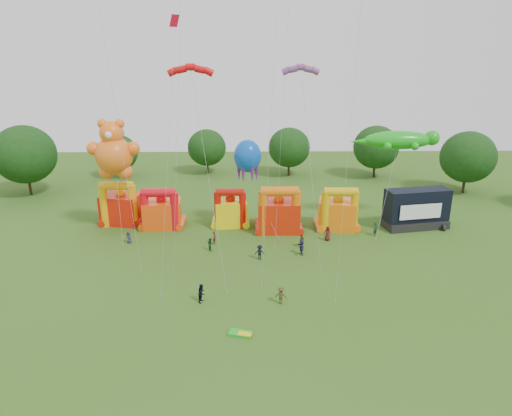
{
  "coord_description": "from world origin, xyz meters",
  "views": [
    {
      "loc": [
        0.02,
        -32.85,
        23.36
      ],
      "look_at": [
        0.88,
        18.0,
        6.07
      ],
      "focal_mm": 32.0,
      "sensor_mm": 36.0,
      "label": 1
    }
  ],
  "objects_px": {
    "spectator_0": "(129,237)",
    "bouncy_castle_0": "(121,207)",
    "stage_trailer": "(416,209)",
    "octopus_kite": "(258,191)",
    "bouncy_castle_2": "(231,211)",
    "teddy_bear_kite": "(115,169)",
    "gecko_kite": "(389,181)",
    "spectator_4": "(302,241)"
  },
  "relations": [
    {
      "from": "teddy_bear_kite",
      "to": "spectator_0",
      "type": "distance_m",
      "value": 9.15
    },
    {
      "from": "stage_trailer",
      "to": "spectator_0",
      "type": "xyz_separation_m",
      "value": [
        -39.05,
        -5.08,
        -1.91
      ]
    },
    {
      "from": "teddy_bear_kite",
      "to": "octopus_kite",
      "type": "distance_m",
      "value": 18.96
    },
    {
      "from": "teddy_bear_kite",
      "to": "spectator_4",
      "type": "distance_m",
      "value": 25.98
    },
    {
      "from": "spectator_0",
      "to": "bouncy_castle_2",
      "type": "bearing_deg",
      "value": 44.88
    },
    {
      "from": "octopus_kite",
      "to": "bouncy_castle_2",
      "type": "bearing_deg",
      "value": 148.84
    },
    {
      "from": "spectator_4",
      "to": "octopus_kite",
      "type": "bearing_deg",
      "value": -101.2
    },
    {
      "from": "octopus_kite",
      "to": "spectator_0",
      "type": "bearing_deg",
      "value": -167.35
    },
    {
      "from": "bouncy_castle_2",
      "to": "octopus_kite",
      "type": "height_order",
      "value": "octopus_kite"
    },
    {
      "from": "spectator_0",
      "to": "stage_trailer",
      "type": "bearing_deg",
      "value": 27.14
    },
    {
      "from": "bouncy_castle_2",
      "to": "octopus_kite",
      "type": "bearing_deg",
      "value": -31.16
    },
    {
      "from": "stage_trailer",
      "to": "teddy_bear_kite",
      "type": "height_order",
      "value": "teddy_bear_kite"
    },
    {
      "from": "stage_trailer",
      "to": "spectator_4",
      "type": "relative_size",
      "value": 5.29
    },
    {
      "from": "spectator_0",
      "to": "bouncy_castle_0",
      "type": "bearing_deg",
      "value": 130.04
    },
    {
      "from": "spectator_4",
      "to": "spectator_0",
      "type": "bearing_deg",
      "value": -60.17
    },
    {
      "from": "teddy_bear_kite",
      "to": "spectator_4",
      "type": "height_order",
      "value": "teddy_bear_kite"
    },
    {
      "from": "teddy_bear_kite",
      "to": "gecko_kite",
      "type": "xyz_separation_m",
      "value": [
        36.62,
        1.28,
        -2.21
      ]
    },
    {
      "from": "bouncy_castle_2",
      "to": "gecko_kite",
      "type": "bearing_deg",
      "value": -3.4
    },
    {
      "from": "stage_trailer",
      "to": "spectator_4",
      "type": "xyz_separation_m",
      "value": [
        -16.82,
        -6.83,
        -1.81
      ]
    },
    {
      "from": "bouncy_castle_0",
      "to": "gecko_kite",
      "type": "relative_size",
      "value": 0.49
    },
    {
      "from": "gecko_kite",
      "to": "spectator_4",
      "type": "height_order",
      "value": "gecko_kite"
    },
    {
      "from": "bouncy_castle_0",
      "to": "teddy_bear_kite",
      "type": "bearing_deg",
      "value": -77.59
    },
    {
      "from": "teddy_bear_kite",
      "to": "octopus_kite",
      "type": "relative_size",
      "value": 1.23
    },
    {
      "from": "bouncy_castle_2",
      "to": "teddy_bear_kite",
      "type": "height_order",
      "value": "teddy_bear_kite"
    },
    {
      "from": "gecko_kite",
      "to": "octopus_kite",
      "type": "xyz_separation_m",
      "value": [
        -17.94,
        -1.03,
        -0.98
      ]
    },
    {
      "from": "spectator_0",
      "to": "gecko_kite",
      "type": "bearing_deg",
      "value": 27.59
    },
    {
      "from": "stage_trailer",
      "to": "gecko_kite",
      "type": "xyz_separation_m",
      "value": [
        -4.3,
        -0.29,
        4.11
      ]
    },
    {
      "from": "stage_trailer",
      "to": "spectator_0",
      "type": "distance_m",
      "value": 39.43
    },
    {
      "from": "stage_trailer",
      "to": "octopus_kite",
      "type": "bearing_deg",
      "value": -176.62
    },
    {
      "from": "teddy_bear_kite",
      "to": "gecko_kite",
      "type": "height_order",
      "value": "teddy_bear_kite"
    },
    {
      "from": "bouncy_castle_0",
      "to": "spectator_0",
      "type": "relative_size",
      "value": 4.2
    },
    {
      "from": "stage_trailer",
      "to": "spectator_4",
      "type": "distance_m",
      "value": 18.24
    },
    {
      "from": "octopus_kite",
      "to": "spectator_4",
      "type": "xyz_separation_m",
      "value": [
        5.42,
        -5.52,
        -4.95
      ]
    },
    {
      "from": "bouncy_castle_0",
      "to": "octopus_kite",
      "type": "height_order",
      "value": "octopus_kite"
    },
    {
      "from": "teddy_bear_kite",
      "to": "gecko_kite",
      "type": "distance_m",
      "value": 36.71
    },
    {
      "from": "bouncy_castle_2",
      "to": "spectator_0",
      "type": "distance_m",
      "value": 14.41
    },
    {
      "from": "gecko_kite",
      "to": "bouncy_castle_2",
      "type": "bearing_deg",
      "value": 176.6
    },
    {
      "from": "stage_trailer",
      "to": "bouncy_castle_0",
      "type": "bearing_deg",
      "value": 176.92
    },
    {
      "from": "bouncy_castle_2",
      "to": "octopus_kite",
      "type": "distance_m",
      "value": 5.75
    },
    {
      "from": "stage_trailer",
      "to": "teddy_bear_kite",
      "type": "relative_size",
      "value": 0.6
    },
    {
      "from": "bouncy_castle_0",
      "to": "octopus_kite",
      "type": "relative_size",
      "value": 0.52
    },
    {
      "from": "bouncy_castle_0",
      "to": "octopus_kite",
      "type": "xyz_separation_m",
      "value": [
        19.52,
        -3.56,
        3.33
      ]
    }
  ]
}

